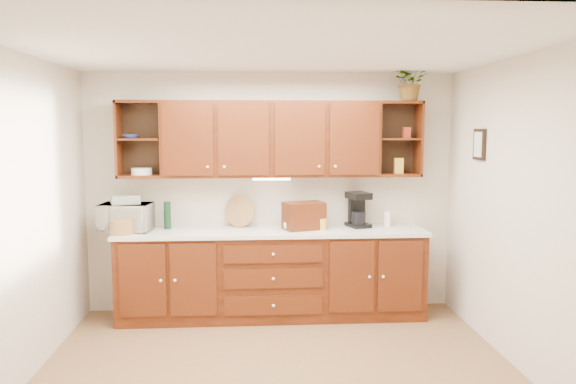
{
  "coord_description": "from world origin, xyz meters",
  "views": [
    {
      "loc": [
        -0.21,
        -4.38,
        2.01
      ],
      "look_at": [
        0.15,
        1.15,
        1.37
      ],
      "focal_mm": 35.0,
      "sensor_mm": 36.0,
      "label": 1
    }
  ],
  "objects": [
    {
      "name": "towel_stack",
      "position": [
        -1.52,
        1.49,
        1.27
      ],
      "size": [
        0.33,
        0.29,
        0.08
      ],
      "primitive_type": "cube",
      "rotation": [
        0.0,
        0.0,
        0.33
      ],
      "color": "tan",
      "rests_on": "microwave"
    },
    {
      "name": "woven_tray",
      "position": [
        -0.34,
        1.65,
        0.95
      ],
      "size": [
        0.36,
        0.22,
        0.34
      ],
      "primitive_type": "cylinder",
      "rotation": [
        1.36,
        0.0,
        -0.41
      ],
      "color": "#A07742",
      "rests_on": "countertop"
    },
    {
      "name": "undercabinet_light",
      "position": [
        0.0,
        1.53,
        1.47
      ],
      "size": [
        0.4,
        0.05,
        0.02
      ],
      "primitive_type": "cube",
      "color": "white",
      "rests_on": "upper_cabinets"
    },
    {
      "name": "microwave",
      "position": [
        -1.52,
        1.49,
        1.08
      ],
      "size": [
        0.55,
        0.4,
        0.29
      ],
      "primitive_type": "imported",
      "rotation": [
        0.0,
        0.0,
        -0.1
      ],
      "color": "beige",
      "rests_on": "countertop"
    },
    {
      "name": "left_wall",
      "position": [
        -2.0,
        0.0,
        1.3
      ],
      "size": [
        0.0,
        3.5,
        3.5
      ],
      "primitive_type": "plane",
      "rotation": [
        1.57,
        0.0,
        1.57
      ],
      "color": "beige",
      "rests_on": "floor"
    },
    {
      "name": "mug_tree",
      "position": [
        0.24,
        1.47,
        0.98
      ],
      "size": [
        0.27,
        0.26,
        0.29
      ],
      "rotation": [
        0.0,
        0.0,
        -0.42
      ],
      "color": "#371206",
      "rests_on": "countertop"
    },
    {
      "name": "potted_plant",
      "position": [
        1.48,
        1.54,
        2.49
      ],
      "size": [
        0.37,
        0.32,
        0.4
      ],
      "primitive_type": "imported",
      "rotation": [
        0.0,
        0.0,
        -0.02
      ],
      "color": "#999999",
      "rests_on": "upper_cabinets"
    },
    {
      "name": "countertop",
      "position": [
        0.0,
        1.44,
        0.92
      ],
      "size": [
        3.24,
        0.64,
        0.04
      ],
      "primitive_type": "cube",
      "color": "silver",
      "rests_on": "base_cabinets"
    },
    {
      "name": "framed_picture",
      "position": [
        1.98,
        0.9,
        1.85
      ],
      "size": [
        0.03,
        0.24,
        0.3
      ],
      "primitive_type": "cube",
      "color": "black",
      "rests_on": "right_wall"
    },
    {
      "name": "canister_red",
      "position": [
        0.35,
        1.51,
        1.01
      ],
      "size": [
        0.14,
        0.14,
        0.13
      ],
      "primitive_type": "cylinder",
      "rotation": [
        0.0,
        0.0,
        -0.33
      ],
      "color": "maroon",
      "rests_on": "countertop"
    },
    {
      "name": "bowl_stack",
      "position": [
        -1.46,
        1.55,
        1.92
      ],
      "size": [
        0.19,
        0.19,
        0.04
      ],
      "primitive_type": "imported",
      "rotation": [
        0.0,
        0.0,
        -0.18
      ],
      "color": "#284594",
      "rests_on": "upper_cabinets"
    },
    {
      "name": "upper_cabinets",
      "position": [
        0.01,
        1.59,
        1.89
      ],
      "size": [
        3.2,
        0.33,
        0.8
      ],
      "color": "#371206",
      "rests_on": "back_wall"
    },
    {
      "name": "pantry_box_red",
      "position": [
        1.45,
        1.55,
        1.96
      ],
      "size": [
        0.08,
        0.07,
        0.11
      ],
      "primitive_type": "cube",
      "rotation": [
        0.0,
        0.0,
        -0.0
      ],
      "color": "maroon",
      "rests_on": "upper_cabinets"
    },
    {
      "name": "canister_yellow",
      "position": [
        0.53,
        1.4,
        1.0
      ],
      "size": [
        0.1,
        0.1,
        0.12
      ],
      "primitive_type": "cylinder",
      "rotation": [
        0.0,
        0.0,
        -0.27
      ],
      "color": "gold",
      "rests_on": "countertop"
    },
    {
      "name": "floor",
      "position": [
        0.0,
        0.0,
        0.0
      ],
      "size": [
        4.0,
        4.0,
        0.0
      ],
      "primitive_type": "plane",
      "color": "brown",
      "rests_on": "ground"
    },
    {
      "name": "coffee_maker",
      "position": [
        0.94,
        1.58,
        1.12
      ],
      "size": [
        0.27,
        0.31,
        0.38
      ],
      "rotation": [
        0.0,
        0.0,
        0.31
      ],
      "color": "black",
      "rests_on": "countertop"
    },
    {
      "name": "wine_bottle",
      "position": [
        -1.11,
        1.59,
        1.09
      ],
      "size": [
        0.1,
        0.1,
        0.29
      ],
      "primitive_type": "cylinder",
      "rotation": [
        0.0,
        0.0,
        -0.38
      ],
      "color": "#10311A",
      "rests_on": "countertop"
    },
    {
      "name": "canister_white",
      "position": [
        1.26,
        1.56,
        1.02
      ],
      "size": [
        0.1,
        0.1,
        0.17
      ],
      "primitive_type": "cylinder",
      "rotation": [
        0.0,
        0.0,
        -0.38
      ],
      "color": "white",
      "rests_on": "countertop"
    },
    {
      "name": "bread_box",
      "position": [
        0.34,
        1.46,
        1.08
      ],
      "size": [
        0.47,
        0.37,
        0.29
      ],
      "primitive_type": "cube",
      "rotation": [
        0.0,
        0.0,
        0.31
      ],
      "color": "#371206",
      "rests_on": "countertop"
    },
    {
      "name": "wicker_basket",
      "position": [
        -1.52,
        1.3,
        1.01
      ],
      "size": [
        0.26,
        0.26,
        0.15
      ],
      "primitive_type": "cylinder",
      "rotation": [
        0.0,
        0.0,
        -0.12
      ],
      "color": "#A07742",
      "rests_on": "countertop"
    },
    {
      "name": "base_cabinets",
      "position": [
        0.0,
        1.45,
        0.45
      ],
      "size": [
        3.2,
        0.6,
        0.9
      ],
      "primitive_type": "cube",
      "color": "#371206",
      "rests_on": "floor"
    },
    {
      "name": "plate_stack",
      "position": [
        -1.36,
        1.57,
        1.56
      ],
      "size": [
        0.26,
        0.26,
        0.07
      ],
      "primitive_type": "cylinder",
      "rotation": [
        0.0,
        0.0,
        0.25
      ],
      "color": "white",
      "rests_on": "upper_cabinets"
    },
    {
      "name": "right_wall",
      "position": [
        2.0,
        0.0,
        1.3
      ],
      "size": [
        0.0,
        3.5,
        3.5
      ],
      "primitive_type": "plane",
      "rotation": [
        1.57,
        0.0,
        -1.57
      ],
      "color": "beige",
      "rests_on": "floor"
    },
    {
      "name": "back_wall",
      "position": [
        0.0,
        1.75,
        1.3
      ],
      "size": [
        4.0,
        0.0,
        4.0
      ],
      "primitive_type": "plane",
      "rotation": [
        1.57,
        0.0,
        0.0
      ],
      "color": "beige",
      "rests_on": "floor"
    },
    {
      "name": "pantry_box_yellow",
      "position": [
        1.37,
        1.56,
        1.6
      ],
      "size": [
        0.1,
        0.08,
        0.17
      ],
      "primitive_type": "cube",
      "rotation": [
        0.0,
        0.0,
        -0.07
      ],
      "color": "gold",
      "rests_on": "upper_cabinets"
    },
    {
      "name": "ceiling",
      "position": [
        0.0,
        0.0,
        2.6
      ],
      "size": [
        4.0,
        4.0,
        0.0
      ],
      "primitive_type": "plane",
      "rotation": [
        3.14,
        0.0,
        0.0
      ],
      "color": "white",
      "rests_on": "back_wall"
    }
  ]
}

